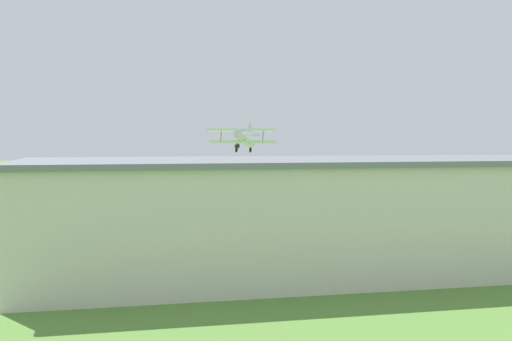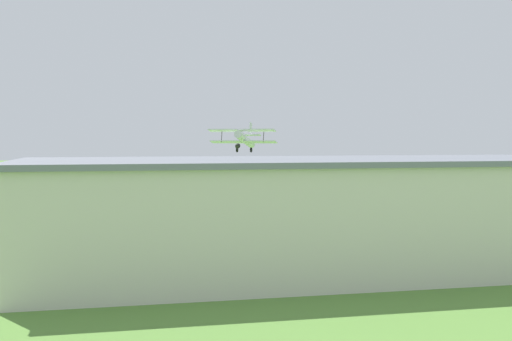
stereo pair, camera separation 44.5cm
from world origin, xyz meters
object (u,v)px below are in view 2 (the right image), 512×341
at_px(person_at_fence_line, 384,220).
at_px(hangar, 312,215).
at_px(person_crossing_taxiway, 423,222).
at_px(person_by_parked_cars, 369,221).
at_px(windsock, 16,174).
at_px(biplane, 244,139).

bearing_deg(person_at_fence_line, hangar, 51.17).
distance_m(person_crossing_taxiway, person_at_fence_line, 4.02).
relative_size(person_by_parked_cars, windsock, 0.29).
bearing_deg(hangar, biplane, -97.49).
distance_m(person_crossing_taxiway, windsock, 43.29).
distance_m(hangar, person_crossing_taxiway, 21.60).
relative_size(hangar, windsock, 6.86).
bearing_deg(hangar, person_by_parked_cars, -125.37).
height_order(biplane, windsock, biplane).
relative_size(hangar, biplane, 4.50).
distance_m(biplane, windsock, 28.27).
bearing_deg(person_crossing_taxiway, windsock, -27.56).
height_order(person_crossing_taxiway, person_by_parked_cars, person_crossing_taxiway).
bearing_deg(person_at_fence_line, biplane, -69.92).
relative_size(person_by_parked_cars, person_at_fence_line, 1.00).
height_order(person_at_fence_line, windsock, windsock).
bearing_deg(windsock, biplane, -166.77).
height_order(hangar, biplane, biplane).
relative_size(biplane, person_by_parked_cars, 5.26).
bearing_deg(windsock, person_by_parked_cars, 153.55).
distance_m(hangar, person_by_parked_cars, 21.02).
bearing_deg(person_crossing_taxiway, hangar, 40.64).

